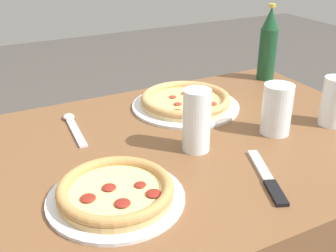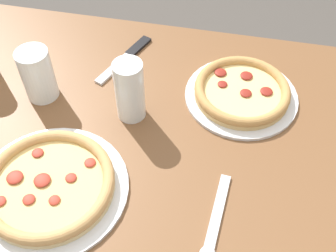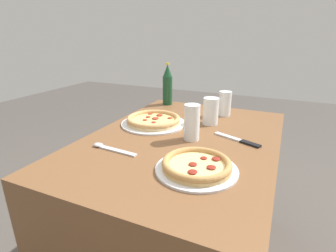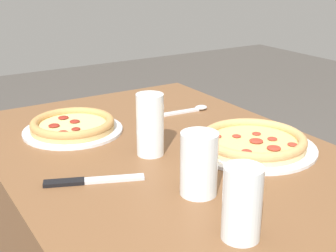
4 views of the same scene
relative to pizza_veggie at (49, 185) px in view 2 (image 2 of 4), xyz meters
name	(u,v)px [view 2 (image 2 of 4)]	position (x,y,z in m)	size (l,w,h in m)	color
table	(134,204)	(0.10, 0.19, -0.37)	(1.09, 0.77, 0.70)	brown
pizza_veggie	(49,185)	(0.00, 0.00, 0.00)	(0.31, 0.31, 0.04)	silver
pizza_pepperoni	(242,92)	(0.35, 0.34, 0.00)	(0.27, 0.27, 0.04)	silver
glass_orange_juice	(38,76)	(-0.12, 0.25, 0.04)	(0.07, 0.07, 0.13)	white
glass_lemonade	(130,93)	(0.11, 0.23, 0.05)	(0.07, 0.07, 0.15)	white
knife	(126,57)	(0.04, 0.42, -0.01)	(0.10, 0.20, 0.01)	black
spoon	(213,231)	(0.33, -0.02, -0.01)	(0.04, 0.20, 0.01)	silver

